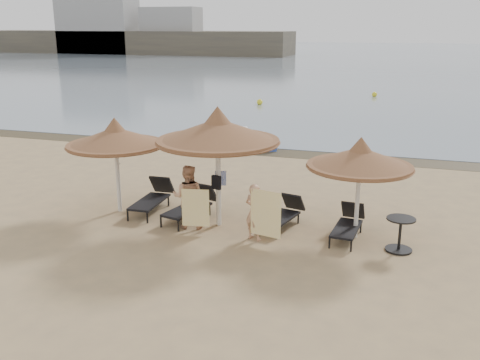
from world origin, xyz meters
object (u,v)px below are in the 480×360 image
object	(u,v)px
palapa_left	(115,137)
person_left	(188,192)
lounger_far_left	(153,197)
person_right	(255,207)
lounger_near_left	(193,204)
side_table	(400,235)
palapa_center	(218,131)
palapa_right	(360,158)
lounger_near_right	(284,214)
pedal_boat	(251,141)
lounger_far_right	(348,223)

from	to	relation	value
palapa_left	person_left	bearing A→B (deg)	-13.53
lounger_far_left	person_right	world-z (taller)	person_right
lounger_near_left	person_right	distance (m)	2.34
side_table	palapa_left	bearing A→B (deg)	176.32
palapa_center	lounger_near_left	distance (m)	2.35
palapa_left	palapa_center	distance (m)	3.13
lounger_near_left	side_table	bearing A→B (deg)	7.13
palapa_right	lounger_near_right	distance (m)	2.58
lounger_near_left	lounger_near_right	size ratio (longest dim) A/B	1.12
lounger_far_left	lounger_near_right	xyz separation A→B (m)	(3.90, -0.12, -0.04)
person_left	pedal_boat	size ratio (longest dim) A/B	0.85
palapa_left	side_table	bearing A→B (deg)	-3.68
palapa_left	palapa_center	world-z (taller)	palapa_center
palapa_center	lounger_near_left	bearing A→B (deg)	161.72
lounger_far_right	pedal_boat	xyz separation A→B (m)	(-5.14, 8.67, -0.00)
person_left	palapa_left	bearing A→B (deg)	-24.75
side_table	pedal_boat	bearing A→B (deg)	124.79
palapa_center	pedal_boat	xyz separation A→B (m)	(-1.73, 8.89, -2.21)
palapa_right	side_table	size ratio (longest dim) A/B	3.18
side_table	lounger_near_right	bearing A→B (deg)	165.60
lounger_near_left	lounger_far_right	bearing A→B (deg)	12.56
lounger_near_right	pedal_boat	xyz separation A→B (m)	(-3.42, 8.45, 0.00)
lounger_far_right	person_left	distance (m)	4.21
palapa_right	person_right	xyz separation A→B (m)	(-2.40, -0.90, -1.22)
palapa_right	person_left	world-z (taller)	palapa_right
pedal_boat	lounger_near_left	bearing A→B (deg)	-109.28
palapa_center	lounger_near_right	size ratio (longest dim) A/B	1.79
lounger_far_right	side_table	bearing A→B (deg)	-18.84
lounger_near_left	person_right	xyz separation A→B (m)	(2.07, -0.98, 0.46)
lounger_far_left	lounger_far_right	xyz separation A→B (m)	(5.63, -0.34, -0.04)
palapa_left	palapa_right	distance (m)	6.70
lounger_near_left	lounger_near_right	bearing A→B (deg)	16.84
palapa_center	lounger_far_left	distance (m)	3.15
lounger_far_left	person_left	world-z (taller)	person_left
palapa_center	pedal_boat	distance (m)	9.32
palapa_center	lounger_near_right	xyz separation A→B (m)	(1.69, 0.44, -2.21)
lounger_near_left	person_left	xyz separation A→B (m)	(0.17, -0.69, 0.60)
palapa_right	lounger_near_left	xyz separation A→B (m)	(-4.47, 0.08, -1.68)
palapa_left	person_right	world-z (taller)	palapa_left
lounger_near_right	lounger_far_right	bearing A→B (deg)	6.13
lounger_near_left	side_table	world-z (taller)	lounger_near_left
palapa_left	person_left	size ratio (longest dim) A/B	1.40
palapa_right	person_right	size ratio (longest dim) A/B	1.55
side_table	person_left	world-z (taller)	person_left
palapa_center	side_table	xyz separation A→B (m)	(4.68, -0.33, -2.17)
lounger_far_left	pedal_boat	distance (m)	8.35
palapa_center	lounger_near_right	bearing A→B (deg)	14.62
palapa_left	lounger_far_left	xyz separation A→B (m)	(0.88, 0.39, -1.78)
palapa_right	pedal_boat	xyz separation A→B (m)	(-5.33, 8.68, -1.72)
lounger_far_left	side_table	bearing A→B (deg)	-9.28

